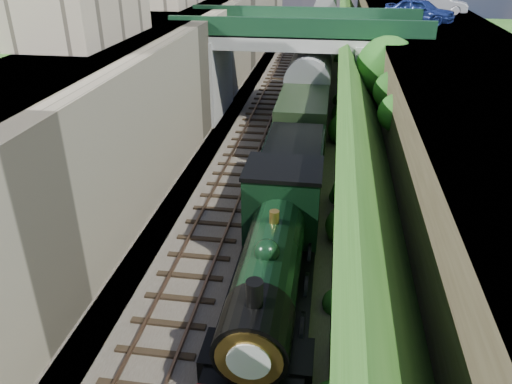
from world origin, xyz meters
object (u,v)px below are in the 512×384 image
object	(u,v)px
car_silver	(440,4)
locomotive	(273,261)
tree	(388,70)
car_blue	(420,10)
tender	(292,176)
road_bridge	(306,62)

from	to	relation	value
car_silver	locomotive	bearing A→B (deg)	174.76
tree	car_blue	distance (m)	8.50
car_blue	tender	world-z (taller)	car_blue
car_silver	road_bridge	bearing A→B (deg)	145.58
locomotive	tender	xyz separation A→B (m)	(-0.00, 7.36, -0.27)
tree	locomotive	world-z (taller)	tree
road_bridge	tree	distance (m)	6.43
locomotive	car_silver	bearing A→B (deg)	72.14
car_blue	locomotive	distance (m)	25.64
tree	car_blue	size ratio (longest dim) A/B	1.40
road_bridge	tender	world-z (taller)	road_bridge
tree	car_silver	bearing A→B (deg)	70.03
locomotive	tender	distance (m)	7.37
road_bridge	tree	size ratio (longest dim) A/B	2.42
road_bridge	car_silver	size ratio (longest dim) A/B	3.85
car_blue	car_silver	bearing A→B (deg)	2.09
tree	car_blue	bearing A→B (deg)	72.28
car_blue	car_silver	world-z (taller)	car_blue
tree	car_blue	world-z (taller)	car_blue
car_blue	road_bridge	bearing A→B (deg)	141.76
locomotive	car_blue	bearing A→B (deg)	73.36
car_blue	tender	size ratio (longest dim) A/B	0.79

